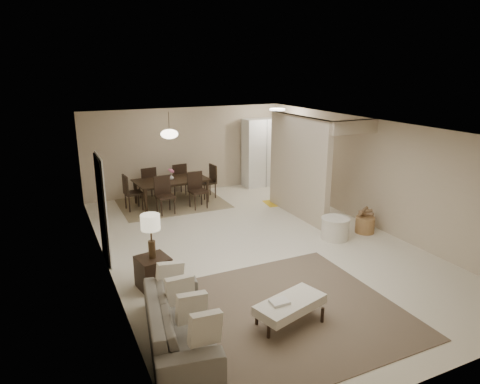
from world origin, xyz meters
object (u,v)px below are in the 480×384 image
ottoman_bench (290,305)px  wicker_basket (365,225)px  sofa (179,321)px  pantry_cabinet (262,153)px  round_pouf (335,228)px  dining_table (172,192)px  side_table (153,272)px

ottoman_bench → wicker_basket: 4.17m
wicker_basket → ottoman_bench: bearing=-145.4°
ottoman_bench → sofa: bearing=153.1°
pantry_cabinet → wicker_basket: (0.21, -4.58, -0.87)m
sofa → round_pouf: bearing=-54.3°
sofa → ottoman_bench: 1.60m
ottoman_bench → dining_table: dining_table is taller
pantry_cabinet → side_table: bearing=-133.4°
ottoman_bench → wicker_basket: ottoman_bench is taller
ottoman_bench → side_table: side_table is taller
sofa → wicker_basket: sofa is taller
side_table → dining_table: 4.67m
wicker_basket → dining_table: (-3.34, 3.93, 0.16)m
ottoman_bench → round_pouf: (2.59, 2.35, -0.07)m
wicker_basket → round_pouf: bearing=-179.2°
round_pouf → wicker_basket: 0.85m
pantry_cabinet → ottoman_bench: pantry_cabinet is taller
ottoman_bench → dining_table: (0.10, 6.29, 0.03)m
sofa → wicker_basket: 5.42m
pantry_cabinet → wicker_basket: pantry_cabinet is taller
side_table → wicker_basket: (4.96, 0.45, -0.09)m
pantry_cabinet → round_pouf: 4.70m
pantry_cabinet → dining_table: pantry_cabinet is taller
ottoman_bench → wicker_basket: (3.44, 2.37, -0.13)m
wicker_basket → sofa: bearing=-157.6°
dining_table → ottoman_bench: bearing=-95.9°
sofa → wicker_basket: (5.01, 2.07, -0.12)m
pantry_cabinet → side_table: size_ratio=3.81×
dining_table → pantry_cabinet: bearing=6.7°
pantry_cabinet → round_pouf: (-0.64, -4.59, -0.81)m
round_pouf → wicker_basket: (0.84, 0.01, -0.06)m
pantry_cabinet → sofa: size_ratio=1.00×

